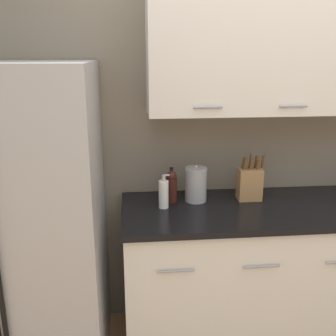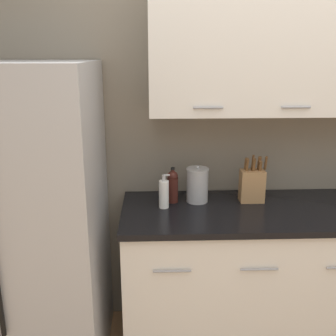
# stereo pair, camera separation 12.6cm
# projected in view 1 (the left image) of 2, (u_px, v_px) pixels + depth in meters

# --- Properties ---
(wall_back) EXTENTS (10.00, 0.39, 2.60)m
(wall_back) POSITION_uv_depth(u_px,v_px,m) (272.00, 109.00, 2.48)
(wall_back) COLOR gray
(wall_back) RESTS_ON ground_plane
(counter_unit) EXTENTS (1.93, 0.64, 0.92)m
(counter_unit) POSITION_uv_depth(u_px,v_px,m) (277.00, 272.00, 2.48)
(counter_unit) COLOR black
(counter_unit) RESTS_ON ground_plane
(refrigerator) EXTENTS (0.93, 0.82, 1.76)m
(refrigerator) POSITION_uv_depth(u_px,v_px,m) (14.00, 228.00, 2.14)
(refrigerator) COLOR #B2B2B5
(refrigerator) RESTS_ON ground_plane
(knife_block) EXTENTS (0.16, 0.09, 0.29)m
(knife_block) POSITION_uv_depth(u_px,v_px,m) (250.00, 183.00, 2.41)
(knife_block) COLOR #A87A4C
(knife_block) RESTS_ON counter_unit
(soap_dispenser) EXTENTS (0.06, 0.06, 0.20)m
(soap_dispenser) POSITION_uv_depth(u_px,v_px,m) (164.00, 194.00, 2.28)
(soap_dispenser) COLOR white
(soap_dispenser) RESTS_ON counter_unit
(oil_bottle) EXTENTS (0.07, 0.07, 0.22)m
(oil_bottle) POSITION_uv_depth(u_px,v_px,m) (171.00, 186.00, 2.37)
(oil_bottle) COLOR #3D1914
(oil_bottle) RESTS_ON counter_unit
(steel_canister) EXTENTS (0.13, 0.13, 0.23)m
(steel_canister) POSITION_uv_depth(u_px,v_px,m) (196.00, 184.00, 2.39)
(steel_canister) COLOR #A3A3A5
(steel_canister) RESTS_ON counter_unit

